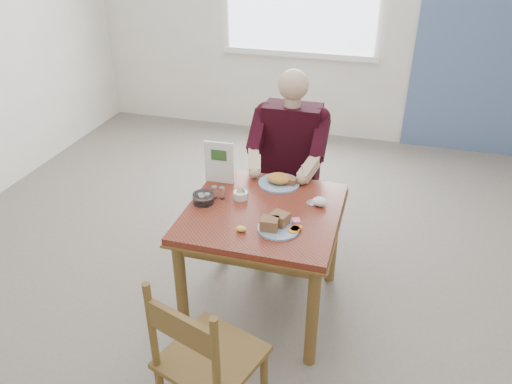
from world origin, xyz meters
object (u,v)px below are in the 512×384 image
(table, at_px, (263,225))
(diner, at_px, (289,152))
(far_plate, at_px, (280,181))
(chair_near, at_px, (205,362))
(near_plate, at_px, (277,224))
(chair_far, at_px, (290,187))

(table, relative_size, diner, 0.66)
(table, distance_m, far_plate, 0.36)
(diner, bearing_deg, chair_near, -90.68)
(chair_near, height_order, diner, diner)
(near_plate, bearing_deg, chair_far, 97.59)
(diner, height_order, near_plate, diner)
(chair_far, distance_m, diner, 0.34)
(table, relative_size, chair_far, 0.97)
(diner, distance_m, far_plate, 0.38)
(chair_far, relative_size, far_plate, 2.95)
(table, bearing_deg, chair_far, 90.00)
(near_plate, distance_m, far_plate, 0.52)
(diner, distance_m, near_plate, 0.90)
(diner, bearing_deg, chair_far, 90.01)
(chair_far, bearing_deg, chair_near, -90.64)
(table, bearing_deg, diner, 90.00)
(chair_far, relative_size, chair_near, 1.00)
(far_plate, bearing_deg, table, -94.23)
(chair_near, distance_m, diner, 1.69)
(chair_near, relative_size, near_plate, 3.63)
(table, relative_size, chair_near, 0.97)
(diner, xyz_separation_m, far_plate, (0.02, -0.38, -0.03))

